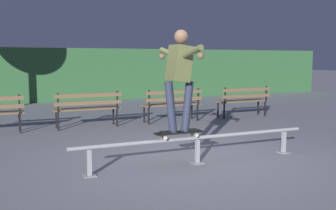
{
  "coord_description": "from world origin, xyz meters",
  "views": [
    {
      "loc": [
        -2.78,
        -5.48,
        1.63
      ],
      "look_at": [
        -0.16,
        0.58,
        0.85
      ],
      "focal_mm": 40.88,
      "sensor_mm": 36.0,
      "label": 1
    }
  ],
  "objects": [
    {
      "name": "grind_rail",
      "position": [
        0.0,
        -0.22,
        0.34
      ],
      "size": [
        4.04,
        0.18,
        0.44
      ],
      "color": "gray",
      "rests_on": "ground"
    },
    {
      "name": "park_bench_left_center",
      "position": [
        -0.94,
        3.61,
        0.54
      ],
      "size": [
        1.61,
        0.45,
        0.88
      ],
      "color": "black",
      "rests_on": "ground"
    },
    {
      "name": "park_bench_rightmost",
      "position": [
        3.51,
        3.61,
        0.54
      ],
      "size": [
        1.61,
        0.45,
        0.88
      ],
      "color": "black",
      "rests_on": "ground"
    },
    {
      "name": "ground_plane",
      "position": [
        0.0,
        0.0,
        0.0
      ],
      "size": [
        90.0,
        90.0,
        0.0
      ],
      "primitive_type": "plane",
      "color": "slate"
    },
    {
      "name": "skateboarder",
      "position": [
        -0.32,
        -0.22,
        1.45
      ],
      "size": [
        0.62,
        1.41,
        1.56
      ],
      "color": "black",
      "rests_on": "skateboard"
    },
    {
      "name": "hedge_backdrop",
      "position": [
        0.0,
        10.4,
        1.05
      ],
      "size": [
        24.0,
        1.2,
        2.1
      ],
      "primitive_type": "cube",
      "color": "#2D5B33",
      "rests_on": "ground"
    },
    {
      "name": "park_bench_right_center",
      "position": [
        1.28,
        3.61,
        0.54
      ],
      "size": [
        1.61,
        0.45,
        0.88
      ],
      "color": "black",
      "rests_on": "ground"
    },
    {
      "name": "skateboard",
      "position": [
        -0.32,
        -0.22,
        0.51
      ],
      "size": [
        0.78,
        0.21,
        0.09
      ],
      "color": "black",
      "rests_on": "grind_rail"
    }
  ]
}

